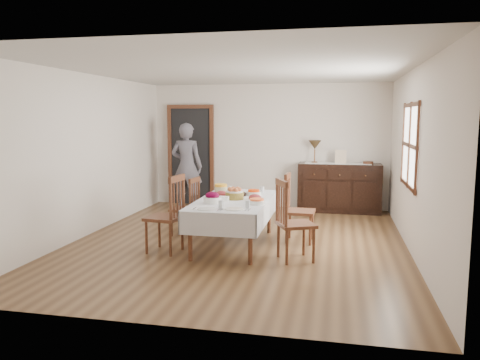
% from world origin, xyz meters
% --- Properties ---
extents(ground, '(6.00, 6.00, 0.00)m').
position_xyz_m(ground, '(0.00, 0.00, 0.00)').
color(ground, brown).
extents(room_shell, '(5.02, 6.02, 2.65)m').
position_xyz_m(room_shell, '(-0.15, 0.42, 1.64)').
color(room_shell, silver).
rests_on(room_shell, ground).
extents(dining_table, '(1.04, 2.04, 0.70)m').
position_xyz_m(dining_table, '(-0.03, -0.20, 0.61)').
color(dining_table, silver).
rests_on(dining_table, ground).
extents(chair_left_near, '(0.51, 0.51, 1.11)m').
position_xyz_m(chair_left_near, '(-0.86, -0.74, 0.56)').
color(chair_left_near, '#572F1D').
rests_on(chair_left_near, ground).
extents(chair_left_far, '(0.44, 0.44, 0.95)m').
position_xyz_m(chair_left_far, '(-0.90, 0.25, 0.48)').
color(chair_left_far, '#572F1D').
rests_on(chair_left_far, ground).
extents(chair_right_near, '(0.60, 0.60, 1.09)m').
position_xyz_m(chair_right_near, '(0.89, -0.76, 0.55)').
color(chair_right_near, '#572F1D').
rests_on(chair_right_near, ground).
extents(chair_right_far, '(0.46, 0.46, 1.06)m').
position_xyz_m(chair_right_far, '(0.86, 0.21, 0.53)').
color(chair_right_far, '#572F1D').
rests_on(chair_right_far, ground).
extents(sideboard, '(1.64, 0.59, 0.98)m').
position_xyz_m(sideboard, '(1.50, 2.72, 0.49)').
color(sideboard, black).
rests_on(sideboard, ground).
extents(person, '(0.61, 0.40, 1.92)m').
position_xyz_m(person, '(-1.59, 2.31, 0.96)').
color(person, '#585561').
rests_on(person, ground).
extents(bread_basket, '(0.27, 0.27, 0.18)m').
position_xyz_m(bread_basket, '(-0.02, -0.18, 0.78)').
color(bread_basket, olive).
rests_on(bread_basket, dining_table).
extents(egg_basket, '(0.28, 0.28, 0.10)m').
position_xyz_m(egg_basket, '(-0.06, 0.14, 0.73)').
color(egg_basket, black).
rests_on(egg_basket, dining_table).
extents(ham_platter_a, '(0.34, 0.34, 0.11)m').
position_xyz_m(ham_platter_a, '(-0.27, -0.02, 0.73)').
color(ham_platter_a, white).
rests_on(ham_platter_a, dining_table).
extents(ham_platter_b, '(0.27, 0.27, 0.11)m').
position_xyz_m(ham_platter_b, '(0.29, -0.23, 0.73)').
color(ham_platter_b, white).
rests_on(ham_platter_b, dining_table).
extents(beet_bowl, '(0.25, 0.25, 0.16)m').
position_xyz_m(beet_bowl, '(-0.26, -0.56, 0.77)').
color(beet_bowl, white).
rests_on(beet_bowl, dining_table).
extents(carrot_bowl, '(0.24, 0.24, 0.09)m').
position_xyz_m(carrot_bowl, '(0.19, 0.24, 0.74)').
color(carrot_bowl, white).
rests_on(carrot_bowl, dining_table).
extents(pineapple_bowl, '(0.21, 0.21, 0.13)m').
position_xyz_m(pineapple_bowl, '(-0.38, 0.42, 0.76)').
color(pineapple_bowl, tan).
rests_on(pineapple_bowl, dining_table).
extents(casserole_dish, '(0.23, 0.23, 0.08)m').
position_xyz_m(casserole_dish, '(0.37, -0.52, 0.74)').
color(casserole_dish, white).
rests_on(casserole_dish, dining_table).
extents(butter_dish, '(0.14, 0.09, 0.07)m').
position_xyz_m(butter_dish, '(-0.14, -0.37, 0.73)').
color(butter_dish, white).
rests_on(butter_dish, dining_table).
extents(setting_left, '(0.42, 0.31, 0.10)m').
position_xyz_m(setting_left, '(-0.16, -0.97, 0.72)').
color(setting_left, white).
rests_on(setting_left, dining_table).
extents(setting_right, '(0.42, 0.31, 0.10)m').
position_xyz_m(setting_right, '(0.19, -0.89, 0.72)').
color(setting_right, white).
rests_on(setting_right, dining_table).
extents(glass_far_a, '(0.06, 0.06, 0.09)m').
position_xyz_m(glass_far_a, '(-0.24, 0.47, 0.75)').
color(glass_far_a, silver).
rests_on(glass_far_a, dining_table).
extents(glass_far_b, '(0.07, 0.07, 0.10)m').
position_xyz_m(glass_far_b, '(0.28, 0.51, 0.75)').
color(glass_far_b, silver).
rests_on(glass_far_b, dining_table).
extents(runner, '(1.30, 0.35, 0.01)m').
position_xyz_m(runner, '(1.46, 2.72, 0.99)').
color(runner, silver).
rests_on(runner, sideboard).
extents(table_lamp, '(0.26, 0.26, 0.46)m').
position_xyz_m(table_lamp, '(1.00, 2.74, 1.34)').
color(table_lamp, brown).
rests_on(table_lamp, sideboard).
extents(picture_frame, '(0.22, 0.08, 0.28)m').
position_xyz_m(picture_frame, '(1.52, 2.63, 1.12)').
color(picture_frame, beige).
rests_on(picture_frame, sideboard).
extents(deco_bowl, '(0.20, 0.20, 0.06)m').
position_xyz_m(deco_bowl, '(2.05, 2.68, 1.01)').
color(deco_bowl, '#572F1D').
rests_on(deco_bowl, sideboard).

